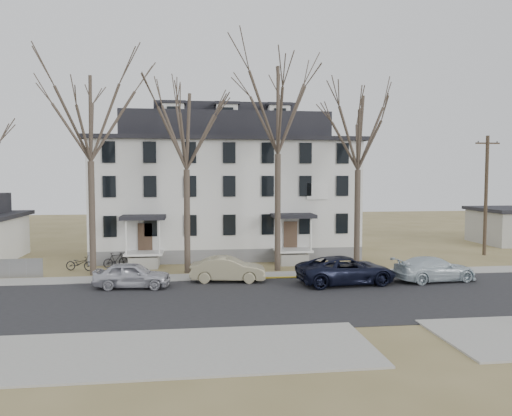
{
  "coord_description": "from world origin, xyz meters",
  "views": [
    {
      "loc": [
        -4.63,
        -22.91,
        6.44
      ],
      "look_at": [
        -0.56,
        9.0,
        4.27
      ],
      "focal_mm": 35.0,
      "sensor_mm": 36.0,
      "label": 1
    }
  ],
  "objects": [
    {
      "name": "utility_pole_far",
      "position": [
        18.5,
        14.0,
        4.9
      ],
      "size": [
        2.0,
        0.28,
        9.5
      ],
      "color": "#3D3023",
      "rests_on": "ground"
    },
    {
      "name": "yellow_curb",
      "position": [
        5.0,
        7.1,
        0.0
      ],
      "size": [
        14.0,
        0.25,
        0.06
      ],
      "primitive_type": "cube",
      "color": "gold",
      "rests_on": "ground"
    },
    {
      "name": "car_silver",
      "position": [
        -8.06,
        5.61,
        0.73
      ],
      "size": [
        4.42,
        2.13,
        1.45
      ],
      "primitive_type": "imported",
      "rotation": [
        0.0,
        0.0,
        1.47
      ],
      "color": "silver",
      "rests_on": "ground"
    },
    {
      "name": "near_sidewalk_left",
      "position": [
        -8.0,
        -5.0,
        0.0
      ],
      "size": [
        20.0,
        5.0,
        0.08
      ],
      "primitive_type": "cube",
      "color": "#A09F97",
      "rests_on": "ground"
    },
    {
      "name": "ground",
      "position": [
        0.0,
        0.0,
        0.0
      ],
      "size": [
        120.0,
        120.0,
        0.0
      ],
      "primitive_type": "plane",
      "color": "olive",
      "rests_on": "ground"
    },
    {
      "name": "tree_far_left",
      "position": [
        -11.0,
        9.8,
        10.34
      ],
      "size": [
        8.4,
        8.4,
        13.72
      ],
      "color": "#473B31",
      "rests_on": "ground"
    },
    {
      "name": "car_tan",
      "position": [
        -2.56,
        6.61,
        0.74
      ],
      "size": [
        4.63,
        2.11,
        1.47
      ],
      "primitive_type": "imported",
      "rotation": [
        0.0,
        0.0,
        1.44
      ],
      "color": "tan",
      "rests_on": "ground"
    },
    {
      "name": "tree_mid_left",
      "position": [
        -5.0,
        9.8,
        9.6
      ],
      "size": [
        7.8,
        7.8,
        12.74
      ],
      "color": "#473B31",
      "rests_on": "ground"
    },
    {
      "name": "tree_center",
      "position": [
        1.0,
        9.8,
        11.08
      ],
      "size": [
        9.0,
        9.0,
        14.7
      ],
      "color": "#473B31",
      "rests_on": "ground"
    },
    {
      "name": "car_white",
      "position": [
        9.78,
        5.15,
        0.73
      ],
      "size": [
        5.22,
        2.63,
        1.45
      ],
      "primitive_type": "imported",
      "rotation": [
        0.0,
        0.0,
        1.69
      ],
      "color": "silver",
      "rests_on": "ground"
    },
    {
      "name": "bicycle_left",
      "position": [
        -12.13,
        11.15,
        0.5
      ],
      "size": [
        2.0,
        1.09,
        1.0
      ],
      "primitive_type": "imported",
      "rotation": [
        0.0,
        0.0,
        1.33
      ],
      "color": "black",
      "rests_on": "ground"
    },
    {
      "name": "main_road",
      "position": [
        0.0,
        2.0,
        0.0
      ],
      "size": [
        120.0,
        10.0,
        0.04
      ],
      "primitive_type": "cube",
      "color": "#27272A",
      "rests_on": "ground"
    },
    {
      "name": "far_sidewalk",
      "position": [
        0.0,
        8.0,
        0.0
      ],
      "size": [
        120.0,
        2.0,
        0.08
      ],
      "primitive_type": "cube",
      "color": "#A09F97",
      "rests_on": "ground"
    },
    {
      "name": "tree_mid_right",
      "position": [
        6.5,
        9.8,
        9.6
      ],
      "size": [
        7.8,
        7.8,
        12.74
      ],
      "color": "#473B31",
      "rests_on": "ground"
    },
    {
      "name": "bicycle_right",
      "position": [
        -9.92,
        12.03,
        0.53
      ],
      "size": [
        1.78,
        1.23,
        1.05
      ],
      "primitive_type": "imported",
      "rotation": [
        0.0,
        0.0,
        2.04
      ],
      "color": "black",
      "rests_on": "ground"
    },
    {
      "name": "car_navy",
      "position": [
        4.28,
        5.08,
        0.81
      ],
      "size": [
        6.03,
        3.19,
        1.62
      ],
      "primitive_type": "imported",
      "rotation": [
        0.0,
        0.0,
        1.66
      ],
      "color": "black",
      "rests_on": "ground"
    },
    {
      "name": "boarding_house",
      "position": [
        -2.0,
        17.95,
        5.38
      ],
      "size": [
        20.8,
        12.36,
        12.05
      ],
      "color": "slate",
      "rests_on": "ground"
    }
  ]
}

